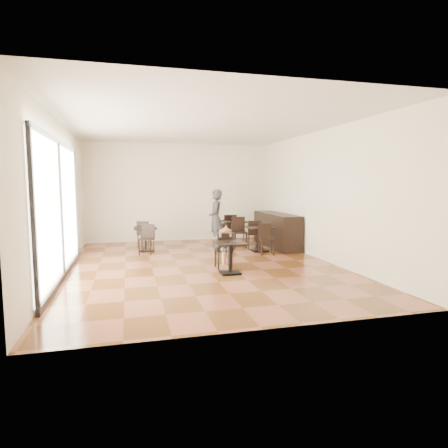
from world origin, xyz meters
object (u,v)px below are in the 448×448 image
object	(u,v)px
child_chair	(223,250)
chair_left_a	(145,234)
child_table	(230,258)
chair_back_a	(229,228)
chair_back_b	(239,233)
child	(223,246)
cafe_table_mid	(259,239)
chair_mid_b	(266,239)
cafe_table_back	(234,233)
adult_patron	(216,219)
cafe_table_left	(146,239)
chair_mid_a	(253,234)
chair_left_b	(146,239)

from	to	relation	value
child_chair	chair_left_a	size ratio (longest dim) A/B	1.00
child_table	chair_back_a	size ratio (longest dim) A/B	0.74
chair_back_b	child	bearing A→B (deg)	-108.17
cafe_table_mid	chair_mid_b	xyz separation A→B (m)	(0.00, -0.55, 0.07)
child_table	chair_back_b	world-z (taller)	chair_back_b
child_table	chair_left_a	distance (m)	4.06
child	cafe_table_mid	bearing A→B (deg)	49.97
child	cafe_table_back	distance (m)	3.22
chair_back_a	chair_mid_b	bearing A→B (deg)	105.39
cafe_table_mid	cafe_table_back	size ratio (longest dim) A/B	0.91
chair_back_b	cafe_table_mid	bearing A→B (deg)	-54.75
child	adult_patron	distance (m)	2.78
cafe_table_mid	cafe_table_left	bearing A→B (deg)	164.57
child_chair	chair_left_a	distance (m)	3.56
chair_mid_a	child_chair	bearing A→B (deg)	63.92
chair_mid_b	chair_back_a	distance (m)	2.37
child_table	chair_left_a	bearing A→B (deg)	113.22
child_chair	child_table	bearing A→B (deg)	90.00
child_table	cafe_table_left	world-z (taller)	child_table
cafe_table_left	child_chair	bearing A→B (deg)	-58.69
chair_back_a	child_chair	bearing A→B (deg)	78.77
adult_patron	child_table	bearing A→B (deg)	-1.96
chair_back_a	chair_back_b	size ratio (longest dim) A/B	1.00
child	chair_left_b	world-z (taller)	child
adult_patron	chair_mid_a	size ratio (longest dim) A/B	2.08
chair_back_a	adult_patron	bearing A→B (deg)	58.64
chair_left_a	chair_back_a	distance (m)	2.74
child_chair	cafe_table_mid	xyz separation A→B (m)	(1.49, 1.78, -0.06)
cafe_table_left	cafe_table_back	size ratio (longest dim) A/B	0.89
child_chair	chair_left_b	size ratio (longest dim) A/B	1.00
chair_left_a	chair_left_b	size ratio (longest dim) A/B	1.00
cafe_table_mid	cafe_table_back	distance (m)	1.30
cafe_table_left	chair_mid_b	size ratio (longest dim) A/B	0.81
child_chair	cafe_table_left	distance (m)	3.08
adult_patron	chair_mid_b	bearing A→B (deg)	40.85
cafe_table_back	chair_left_a	world-z (taller)	chair_left_a
child_chair	chair_mid_a	xyz separation A→B (m)	(1.49, 2.33, 0.01)
adult_patron	chair_left_a	world-z (taller)	adult_patron
adult_patron	child	bearing A→B (deg)	-3.55
child_chair	chair_mid_b	xyz separation A→B (m)	(1.49, 1.23, 0.01)
adult_patron	chair_back_a	world-z (taller)	adult_patron
child_table	chair_mid_a	size ratio (longest dim) A/B	0.81
child	cafe_table_left	world-z (taller)	child
child_table	chair_back_b	size ratio (longest dim) A/B	0.74
cafe_table_left	adult_patron	bearing A→B (deg)	2.32
chair_mid_b	chair_back_b	world-z (taller)	chair_back_b
chair_mid_b	chair_back_a	world-z (taller)	chair_back_a
adult_patron	child_chair	bearing A→B (deg)	-3.55
cafe_table_left	chair_left_a	size ratio (longest dim) A/B	0.83
child	chair_mid_b	size ratio (longest dim) A/B	1.23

